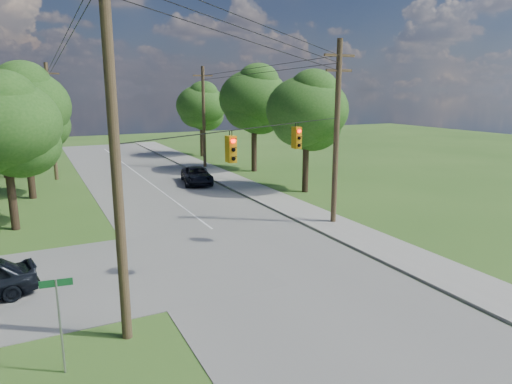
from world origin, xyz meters
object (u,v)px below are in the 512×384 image
pole_ne (337,131)px  pole_north_e (204,117)px  pole_sw (114,143)px  pole_north_w (51,121)px  car_main_north (197,175)px

pole_ne → pole_north_e: (-0.00, 22.00, -0.34)m
pole_sw → pole_north_e: bearing=65.5°
pole_sw → pole_north_w: 29.62m
pole_north_w → pole_north_e: bearing=0.0°
pole_north_e → pole_ne: bearing=-90.0°
pole_ne → pole_sw: bearing=-150.6°
pole_sw → car_main_north: size_ratio=2.44×
pole_sw → pole_north_e: 32.55m
pole_north_w → car_main_north: (10.50, -7.30, -4.42)m
pole_ne → car_main_north: 15.82m
car_main_north → pole_north_w: bearing=156.5°
pole_ne → car_main_north: bearing=103.0°
pole_sw → pole_north_e: pole_sw is taller
pole_ne → pole_north_e: bearing=90.0°
pole_ne → car_main_north: (-3.40, 14.70, -4.75)m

